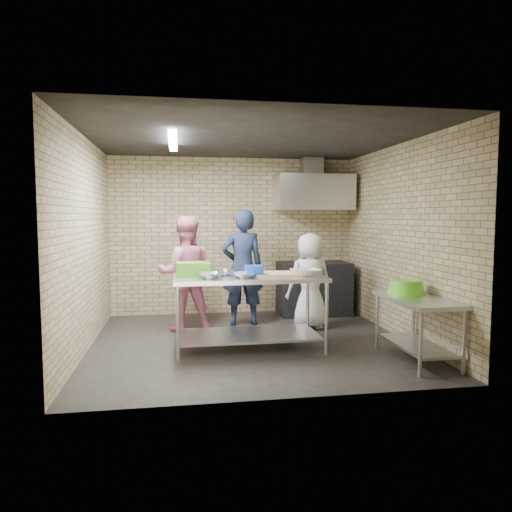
{
  "coord_description": "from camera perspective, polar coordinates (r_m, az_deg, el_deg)",
  "views": [
    {
      "loc": [
        -0.94,
        -6.15,
        1.7
      ],
      "look_at": [
        0.1,
        0.2,
        1.15
      ],
      "focal_mm": 33.01,
      "sensor_mm": 36.0,
      "label": 1
    }
  ],
  "objects": [
    {
      "name": "green_basin",
      "position": [
        6.02,
        17.72,
        -3.61
      ],
      "size": [
        0.46,
        0.46,
        0.17
      ],
      "primitive_type": null,
      "color": "#59C626",
      "rests_on": "side_counter"
    },
    {
      "name": "ceiling",
      "position": [
        6.3,
        -0.62,
        14.02
      ],
      "size": [
        4.2,
        4.2,
        0.0
      ],
      "primitive_type": "plane",
      "rotation": [
        3.14,
        0.0,
        0.0
      ],
      "color": "black",
      "rests_on": "ground"
    },
    {
      "name": "wall_shelf",
      "position": [
        8.45,
        8.6,
        6.32
      ],
      "size": [
        0.8,
        0.2,
        0.04
      ],
      "primitive_type": "cube",
      "color": "#3F2B19",
      "rests_on": "back_wall"
    },
    {
      "name": "back_wall",
      "position": [
        8.21,
        -2.73,
        2.43
      ],
      "size": [
        4.2,
        0.06,
        2.7
      ],
      "primitive_type": "cube",
      "color": "tan",
      "rests_on": "ground"
    },
    {
      "name": "woman_pink",
      "position": [
        7.03,
        -8.59,
        -2.12
      ],
      "size": [
        0.85,
        0.67,
        1.7
      ],
      "primitive_type": "imported",
      "rotation": [
        0.0,
        0.0,
        3.18
      ],
      "color": "#C96A83",
      "rests_on": "floor"
    },
    {
      "name": "front_wall",
      "position": [
        4.27,
        3.47,
        0.19
      ],
      "size": [
        4.2,
        0.06,
        2.7
      ],
      "primitive_type": "cube",
      "color": "tan",
      "rests_on": "ground"
    },
    {
      "name": "fluorescent_fixture",
      "position": [
        6.22,
        -10.03,
        13.51
      ],
      "size": [
        0.1,
        1.25,
        0.08
      ],
      "primitive_type": "cube",
      "color": "white",
      "rests_on": "ceiling"
    },
    {
      "name": "side_counter",
      "position": [
        5.89,
        18.89,
        -8.36
      ],
      "size": [
        0.6,
        1.2,
        0.75
      ],
      "primitive_type": "cube",
      "color": "silver",
      "rests_on": "floor"
    },
    {
      "name": "range_hood",
      "position": [
        8.19,
        7.01,
        7.65
      ],
      "size": [
        1.3,
        0.6,
        0.6
      ],
      "primitive_type": "cube",
      "color": "silver",
      "rests_on": "back_wall"
    },
    {
      "name": "woman_white",
      "position": [
        7.14,
        6.53,
        -3.01
      ],
      "size": [
        0.77,
        0.57,
        1.45
      ],
      "primitive_type": "imported",
      "rotation": [
        0.0,
        0.0,
        3.31
      ],
      "color": "silver",
      "rests_on": "floor"
    },
    {
      "name": "green_crate",
      "position": [
        6.02,
        -7.65,
        -1.56
      ],
      "size": [
        0.42,
        0.31,
        0.17
      ],
      "primitive_type": "cube",
      "color": "#3F9D1D",
      "rests_on": "prep_table"
    },
    {
      "name": "prep_table",
      "position": [
        6.05,
        -0.87,
        -6.83
      ],
      "size": [
        1.89,
        0.94,
        0.94
      ],
      "primitive_type": "cube",
      "color": "silver",
      "rests_on": "floor"
    },
    {
      "name": "mixing_bowl_a",
      "position": [
        5.71,
        -5.54,
        -2.36
      ],
      "size": [
        0.34,
        0.34,
        0.07
      ],
      "primitive_type": "imported",
      "rotation": [
        0.0,
        0.0,
        0.18
      ],
      "color": "#B2B4B9",
      "rests_on": "prep_table"
    },
    {
      "name": "hood_duct",
      "position": [
        8.36,
        6.75,
        10.68
      ],
      "size": [
        0.35,
        0.3,
        0.3
      ],
      "primitive_type": "cube",
      "color": "#A5A8AD",
      "rests_on": "back_wall"
    },
    {
      "name": "right_wall",
      "position": [
        6.87,
        16.99,
        1.75
      ],
      "size": [
        0.06,
        4.0,
        2.7
      ],
      "primitive_type": "cube",
      "color": "tan",
      "rests_on": "ground"
    },
    {
      "name": "stove",
      "position": [
        8.22,
        6.99,
        -3.9
      ],
      "size": [
        1.2,
        0.7,
        0.9
      ],
      "primitive_type": "cube",
      "color": "black",
      "rests_on": "floor"
    },
    {
      "name": "cutting_board",
      "position": [
        6.01,
        2.46,
        -2.19
      ],
      "size": [
        0.58,
        0.44,
        0.03
      ],
      "primitive_type": "cube",
      "color": "tan",
      "rests_on": "prep_table"
    },
    {
      "name": "mixing_bowl_b",
      "position": [
        5.98,
        -3.79,
        -2.04
      ],
      "size": [
        0.26,
        0.26,
        0.07
      ],
      "primitive_type": "imported",
      "rotation": [
        0.0,
        0.0,
        0.18
      ],
      "color": "silver",
      "rests_on": "prep_table"
    },
    {
      "name": "left_wall",
      "position": [
        6.26,
        -19.97,
        1.39
      ],
      "size": [
        0.06,
        4.0,
        2.7
      ],
      "primitive_type": "cube",
      "color": "tan",
      "rests_on": "ground"
    },
    {
      "name": "mixing_bowl_c",
      "position": [
        5.73,
        -1.54,
        -2.34
      ],
      "size": [
        0.32,
        0.32,
        0.07
      ],
      "primitive_type": "imported",
      "rotation": [
        0.0,
        0.0,
        0.18
      ],
      "color": "silver",
      "rests_on": "prep_table"
    },
    {
      "name": "man_navy",
      "position": [
        7.3,
        -1.65,
        -1.41
      ],
      "size": [
        0.67,
        0.45,
        1.8
      ],
      "primitive_type": "imported",
      "rotation": [
        0.0,
        0.0,
        3.18
      ],
      "color": "#141D33",
      "rests_on": "floor"
    },
    {
      "name": "floor",
      "position": [
        6.45,
        -0.6,
        -10.4
      ],
      "size": [
        4.2,
        4.2,
        0.0
      ],
      "primitive_type": "plane",
      "color": "black",
      "rests_on": "ground"
    },
    {
      "name": "blue_tub",
      "position": [
        5.87,
        -0.25,
        -1.83
      ],
      "size": [
        0.21,
        0.21,
        0.14
      ],
      "primitive_type": "cube",
      "color": "blue",
      "rests_on": "prep_table"
    },
    {
      "name": "ceramic_bowl",
      "position": [
        5.96,
        6.02,
        -1.99
      ],
      "size": [
        0.42,
        0.42,
        0.09
      ],
      "primitive_type": "imported",
      "rotation": [
        0.0,
        0.0,
        0.18
      ],
      "color": "#C1B69A",
      "rests_on": "prep_table"
    },
    {
      "name": "bottle_red",
      "position": [
        8.38,
        6.97,
        7.1
      ],
      "size": [
        0.07,
        0.07,
        0.18
      ],
      "primitive_type": "cylinder",
      "color": "#B22619",
      "rests_on": "wall_shelf"
    }
  ]
}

